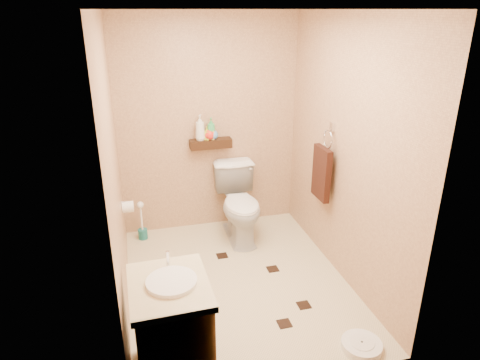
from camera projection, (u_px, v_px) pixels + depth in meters
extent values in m
plane|color=beige|center=(237.00, 282.00, 4.05)|extent=(2.50, 2.50, 0.00)
cube|color=tan|center=(209.00, 126.00, 4.72)|extent=(2.00, 0.04, 2.40)
cube|color=tan|center=(291.00, 232.00, 2.48)|extent=(2.00, 0.04, 2.40)
cube|color=tan|center=(114.00, 173.00, 3.36)|extent=(0.04, 2.50, 2.40)
cube|color=tan|center=(345.00, 153.00, 3.84)|extent=(0.04, 2.50, 2.40)
cube|color=white|center=(237.00, 9.00, 3.15)|extent=(2.00, 2.50, 0.02)
cube|color=#33190D|center=(211.00, 144.00, 4.72)|extent=(0.46, 0.14, 0.10)
cube|color=black|center=(203.00, 303.00, 3.74)|extent=(0.11, 0.11, 0.01)
cube|color=black|center=(273.00, 269.00, 4.24)|extent=(0.11, 0.11, 0.01)
cube|color=black|center=(284.00, 324.00, 3.50)|extent=(0.11, 0.11, 0.01)
cube|color=black|center=(170.00, 266.00, 4.28)|extent=(0.11, 0.11, 0.01)
cube|color=black|center=(304.00, 305.00, 3.72)|extent=(0.11, 0.11, 0.01)
cube|color=black|center=(222.00, 256.00, 4.47)|extent=(0.11, 0.11, 0.01)
imported|color=white|center=(240.00, 204.00, 4.70)|extent=(0.47, 0.81, 0.81)
cube|color=brown|center=(172.00, 333.00, 2.90)|extent=(0.49, 0.60, 0.71)
cube|color=beige|center=(169.00, 287.00, 2.75)|extent=(0.53, 0.63, 0.05)
cylinder|color=white|center=(172.00, 283.00, 2.75)|extent=(0.33, 0.33, 0.05)
cylinder|color=silver|center=(168.00, 258.00, 2.91)|extent=(0.03, 0.03, 0.11)
cylinder|color=white|center=(362.00, 345.00, 3.24)|extent=(0.38, 0.38, 0.06)
cylinder|color=white|center=(362.00, 342.00, 3.23)|extent=(0.18, 0.18, 0.01)
cylinder|color=#196767|center=(143.00, 234.00, 4.79)|extent=(0.10, 0.10, 0.11)
cylinder|color=white|center=(141.00, 217.00, 4.71)|extent=(0.02, 0.02, 0.32)
sphere|color=white|center=(140.00, 205.00, 4.66)|extent=(0.08, 0.08, 0.08)
cube|color=silver|center=(332.00, 127.00, 3.99)|extent=(0.03, 0.06, 0.08)
torus|color=silver|center=(328.00, 139.00, 4.03)|extent=(0.02, 0.19, 0.19)
cube|color=#381710|center=(321.00, 173.00, 4.14)|extent=(0.06, 0.30, 0.52)
cylinder|color=white|center=(128.00, 207.00, 4.18)|extent=(0.11, 0.11, 0.11)
cylinder|color=silver|center=(123.00, 202.00, 4.15)|extent=(0.04, 0.02, 0.02)
imported|color=white|center=(200.00, 128.00, 4.62)|extent=(0.14, 0.14, 0.28)
imported|color=gold|center=(207.00, 133.00, 4.66)|extent=(0.09, 0.09, 0.15)
imported|color=red|center=(210.00, 132.00, 4.67)|extent=(0.14, 0.14, 0.16)
imported|color=#39AD5F|center=(211.00, 129.00, 4.66)|extent=(0.12, 0.12, 0.24)
imported|color=#FFBF54|center=(212.00, 132.00, 4.67)|extent=(0.09, 0.09, 0.15)
imported|color=#5391D1|center=(213.00, 133.00, 4.68)|extent=(0.13, 0.13, 0.14)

